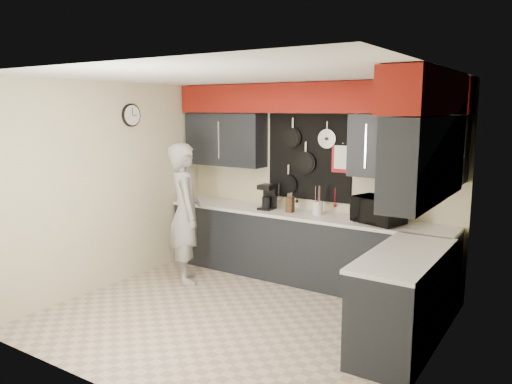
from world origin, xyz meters
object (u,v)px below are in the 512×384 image
Objects in this scene: microwave at (378,210)px; knife_block at (290,205)px; utensil_crock at (318,208)px; person at (186,213)px; coffee_maker at (268,196)px.

knife_block is (-1.19, -0.01, -0.06)m from microwave.
person reaches higher than utensil_crock.
person is at bearing -149.78° from utensil_crock.
utensil_crock is at bearing -107.02° from person.
knife_block is 0.11× the size of person.
knife_block is 0.36m from coffee_maker.
coffee_maker is (-0.35, 0.02, 0.07)m from knife_block.
microwave is at bearing -0.93° from knife_block.
utensil_crock is at bearing 8.67° from knife_block.
knife_block is 0.37m from utensil_crock.
person is (-2.30, -0.81, -0.16)m from microwave.
microwave is 1.19m from knife_block.
coffee_maker is at bearing -163.92° from microwave.
utensil_crock is at bearing 1.09° from coffee_maker.
person is at bearing -144.33° from microwave.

